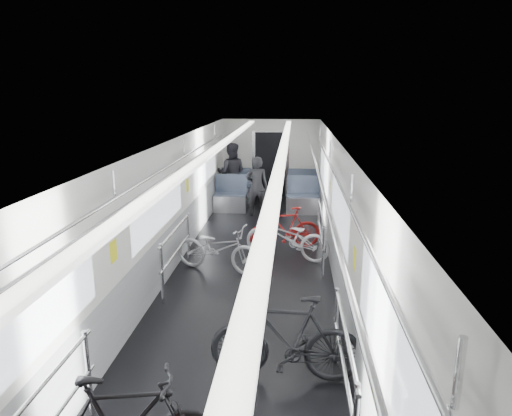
{
  "coord_description": "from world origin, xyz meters",
  "views": [
    {
      "loc": [
        0.73,
        -7.14,
        3.29
      ],
      "look_at": [
        0.0,
        1.55,
        1.01
      ],
      "focal_mm": 32.0,
      "sensor_mm": 36.0,
      "label": 1
    }
  ],
  "objects_px": {
    "bike_right_mid": "(287,237)",
    "bike_aisle": "(268,202)",
    "person_standing": "(257,187)",
    "person_seated": "(231,173)",
    "bike_right_far": "(285,228)",
    "bike_right_near": "(286,338)",
    "bike_left_far": "(218,248)"
  },
  "relations": [
    {
      "from": "bike_right_near",
      "to": "bike_aisle",
      "type": "relative_size",
      "value": 1.14
    },
    {
      "from": "bike_right_near",
      "to": "bike_left_far",
      "type": "bearing_deg",
      "value": -156.23
    },
    {
      "from": "person_seated",
      "to": "bike_right_far",
      "type": "bearing_deg",
      "value": 112.05
    },
    {
      "from": "bike_right_mid",
      "to": "bike_right_far",
      "type": "relative_size",
      "value": 1.13
    },
    {
      "from": "bike_right_mid",
      "to": "bike_aisle",
      "type": "height_order",
      "value": "bike_right_mid"
    },
    {
      "from": "bike_right_mid",
      "to": "person_seated",
      "type": "bearing_deg",
      "value": -143.49
    },
    {
      "from": "bike_left_far",
      "to": "bike_right_mid",
      "type": "xyz_separation_m",
      "value": [
        1.26,
        0.71,
        0.01
      ]
    },
    {
      "from": "bike_right_far",
      "to": "person_seated",
      "type": "height_order",
      "value": "person_seated"
    },
    {
      "from": "bike_right_far",
      "to": "bike_aisle",
      "type": "distance_m",
      "value": 2.5
    },
    {
      "from": "bike_right_near",
      "to": "bike_right_far",
      "type": "bearing_deg",
      "value": -177.34
    },
    {
      "from": "bike_right_near",
      "to": "bike_right_mid",
      "type": "height_order",
      "value": "bike_right_near"
    },
    {
      "from": "person_standing",
      "to": "bike_right_far",
      "type": "bearing_deg",
      "value": 102.96
    },
    {
      "from": "bike_aisle",
      "to": "person_seated",
      "type": "distance_m",
      "value": 2.01
    },
    {
      "from": "bike_aisle",
      "to": "bike_left_far",
      "type": "bearing_deg",
      "value": -111.14
    },
    {
      "from": "bike_right_far",
      "to": "bike_right_near",
      "type": "bearing_deg",
      "value": -11.99
    },
    {
      "from": "bike_right_mid",
      "to": "bike_right_far",
      "type": "distance_m",
      "value": 0.6
    },
    {
      "from": "bike_right_mid",
      "to": "person_seated",
      "type": "distance_m",
      "value": 4.94
    },
    {
      "from": "bike_right_mid",
      "to": "bike_aisle",
      "type": "distance_m",
      "value": 3.1
    },
    {
      "from": "bike_right_mid",
      "to": "bike_left_far",
      "type": "bearing_deg",
      "value": -44.49
    },
    {
      "from": "bike_right_near",
      "to": "person_standing",
      "type": "xyz_separation_m",
      "value": [
        -0.91,
        7.05,
        0.27
      ]
    },
    {
      "from": "bike_left_far",
      "to": "bike_right_far",
      "type": "relative_size",
      "value": 1.12
    },
    {
      "from": "bike_left_far",
      "to": "bike_aisle",
      "type": "relative_size",
      "value": 1.09
    },
    {
      "from": "person_seated",
      "to": "bike_aisle",
      "type": "bearing_deg",
      "value": 126.41
    },
    {
      "from": "person_seated",
      "to": "bike_right_mid",
      "type": "bearing_deg",
      "value": 109.83
    },
    {
      "from": "bike_right_near",
      "to": "bike_right_far",
      "type": "relative_size",
      "value": 1.17
    },
    {
      "from": "bike_aisle",
      "to": "person_standing",
      "type": "xyz_separation_m",
      "value": [
        -0.3,
        0.1,
        0.39
      ]
    },
    {
      "from": "bike_right_mid",
      "to": "person_standing",
      "type": "bearing_deg",
      "value": -148.91
    },
    {
      "from": "bike_right_mid",
      "to": "bike_aisle",
      "type": "xyz_separation_m",
      "value": [
        -0.55,
        3.05,
        -0.04
      ]
    },
    {
      "from": "bike_left_far",
      "to": "person_seated",
      "type": "height_order",
      "value": "person_seated"
    },
    {
      "from": "bike_right_far",
      "to": "person_standing",
      "type": "bearing_deg",
      "value": -175.83
    },
    {
      "from": "bike_aisle",
      "to": "person_seated",
      "type": "height_order",
      "value": "person_seated"
    },
    {
      "from": "bike_left_far",
      "to": "bike_aisle",
      "type": "xyz_separation_m",
      "value": [
        0.71,
        3.76,
        -0.04
      ]
    }
  ]
}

